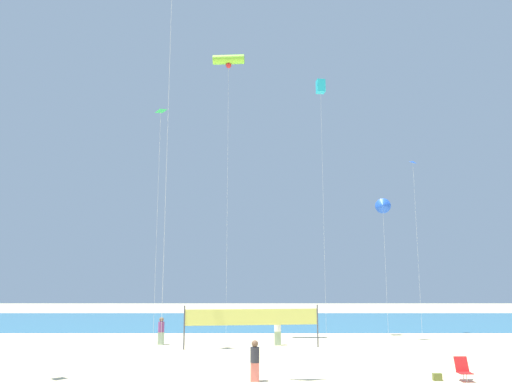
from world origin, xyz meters
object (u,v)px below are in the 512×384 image
beachgoer_plum_shirt (162,330)px  beach_handbag (439,377)px  kite_cyan_box (322,87)px  kite_green_diamond (161,115)px  beachgoer_white_shirt (279,329)px  kite_lime_tube (230,60)px  beachgoer_charcoal_shirt (256,359)px  volleyball_net (253,319)px  folding_beach_chair (464,368)px  kite_blue_delta (384,206)px  kite_blue_diamond (415,167)px

beachgoer_plum_shirt → beach_handbag: beachgoer_plum_shirt is taller
kite_cyan_box → kite_green_diamond: kite_cyan_box is taller
beachgoer_white_shirt → beach_handbag: bearing=-178.5°
kite_lime_tube → kite_green_diamond: size_ratio=1.39×
beachgoer_charcoal_shirt → volleyball_net: size_ratio=0.20×
beachgoer_charcoal_shirt → volleyball_net: 9.06m
folding_beach_chair → beach_handbag: 1.07m
kite_blue_delta → folding_beach_chair: bearing=-91.1°
beachgoer_plum_shirt → kite_blue_delta: (14.06, 1.55, 7.77)m
volleyball_net → kite_blue_diamond: (11.91, 6.72, 10.41)m
folding_beach_chair → kite_blue_diamond: (3.56, 15.59, 11.57)m
beachgoer_plum_shirt → volleyball_net: size_ratio=0.21×
volleyball_net → kite_blue_delta: bearing=19.8°
beach_handbag → kite_green_diamond: 19.97m
volleyball_net → kite_cyan_box: 17.43m
beachgoer_plum_shirt → beach_handbag: 16.51m
folding_beach_chair → beach_handbag: folding_beach_chair is taller
kite_cyan_box → beachgoer_white_shirt: bearing=-132.3°
beachgoer_charcoal_shirt → kite_green_diamond: kite_green_diamond is taller
kite_cyan_box → kite_blue_diamond: bearing=13.8°
volleyball_net → kite_blue_delta: 11.49m
kite_green_diamond → beachgoer_charcoal_shirt: bearing=-54.5°
beachgoer_charcoal_shirt → beach_handbag: size_ratio=4.47×
beachgoer_plum_shirt → beach_handbag: (12.81, -10.39, -0.71)m
kite_blue_diamond → kite_blue_delta: (-3.33, -3.63, -3.42)m
beachgoer_charcoal_shirt → kite_blue_delta: (8.40, 12.11, 7.79)m
folding_beach_chair → kite_lime_tube: kite_lime_tube is taller
volleyball_net → kite_lime_tube: size_ratio=0.40×
volleyball_net → folding_beach_chair: bearing=-46.7°
volleyball_net → beachgoer_charcoal_shirt: bearing=-88.8°
volleyball_net → kite_green_diamond: size_ratio=0.55×
folding_beach_chair → kite_lime_tube: 24.36m
beachgoer_charcoal_shirt → folding_beach_chair: 8.18m
beachgoer_plum_shirt → volleyball_net: bearing=-59.4°
beachgoer_plum_shirt → beach_handbag: size_ratio=4.60×
volleyball_net → beach_handbag: volleyball_net is taller
volleyball_net → beach_handbag: (7.33, -8.85, -1.49)m
beachgoer_charcoal_shirt → beachgoer_white_shirt: bearing=-168.2°
kite_green_diamond → kite_lime_tube: bearing=50.8°
beachgoer_plum_shirt → folding_beach_chair: (13.83, -10.41, -0.39)m
beachgoer_white_shirt → kite_cyan_box: 17.40m
volleyball_net → kite_cyan_box: size_ratio=0.42×
kite_cyan_box → kite_blue_diamond: kite_cyan_box is taller
kite_lime_tube → kite_blue_diamond: bearing=13.6°
kite_blue_delta → kite_green_diamond: bearing=-163.1°
beachgoer_charcoal_shirt → beachgoer_plum_shirt: bearing=-132.6°
beach_handbag → kite_lime_tube: size_ratio=0.02×
folding_beach_chair → beach_handbag: (-1.02, 0.02, -0.33)m
beach_handbag → kite_cyan_box: 22.41m
beach_handbag → folding_beach_chair: bearing=-1.2°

